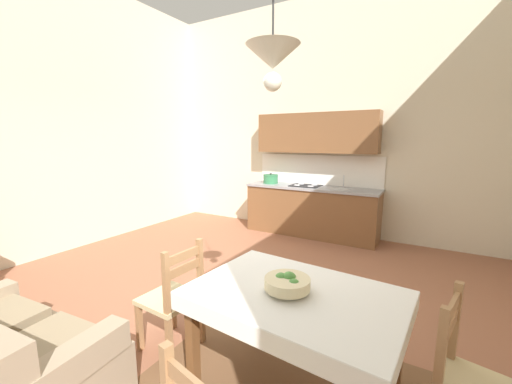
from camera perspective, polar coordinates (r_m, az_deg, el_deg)
The scene contains 9 objects.
ground_plane at distance 3.74m, azimuth -4.59°, elevation -18.87°, with size 6.68×6.34×0.10m, color #935B42.
wall_back at distance 5.94m, azimuth 11.82°, elevation 13.14°, with size 6.68×0.12×4.22m, color beige.
wall_left at distance 5.68m, azimuth -32.30°, elevation 12.04°, with size 0.12×6.34×4.22m, color beige.
kitchen_cabinetry at distance 5.68m, azimuth 10.35°, elevation 0.64°, with size 2.39×0.63×2.20m.
dining_table at distance 2.20m, azimuth 7.22°, elevation -20.81°, with size 1.42×1.03×0.75m.
dining_chair_tv_side at distance 2.77m, azimuth -15.06°, elevation -18.53°, with size 0.44×0.44×0.93m.
small_couch at distance 2.81m, azimuth -39.21°, elevation -23.28°, with size 1.47×0.89×0.78m.
fruit_bowl at distance 2.11m, azimuth 5.83°, elevation -16.42°, with size 0.30×0.30×0.12m.
pendant_lamp at distance 1.95m, azimuth 3.12°, elevation 23.46°, with size 0.32×0.32×0.81m.
Camera 1 is at (1.88, -2.69, 1.74)m, focal length 21.59 mm.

